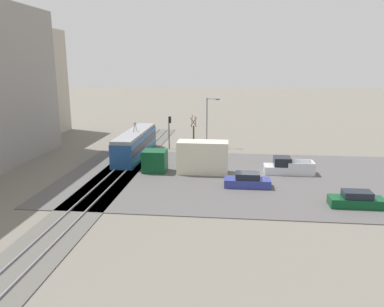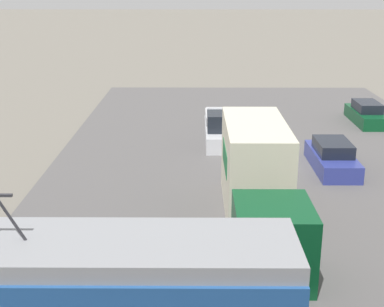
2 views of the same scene
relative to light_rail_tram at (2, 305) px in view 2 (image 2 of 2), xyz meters
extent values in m
plane|color=slate|center=(-8.39, -15.12, -1.71)|extent=(320.00, 320.00, 0.00)
cube|color=#565454|center=(-8.39, -15.12, -1.67)|extent=(22.46, 41.64, 0.08)
cube|color=black|center=(0.00, 0.00, 0.19)|extent=(13.59, 2.72, 0.98)
cylinder|color=#2D2D33|center=(-0.45, 0.00, 2.28)|extent=(0.66, 0.07, 1.15)
cube|color=#0C4723|center=(-7.04, -4.06, -0.39)|extent=(2.41, 2.67, 2.48)
cube|color=beige|center=(-7.04, -9.56, 0.19)|extent=(2.41, 5.67, 3.65)
cube|color=#196B38|center=(-5.82, -9.56, 0.56)|extent=(0.02, 2.84, 0.91)
cube|color=silver|center=(-6.26, -19.26, -1.18)|extent=(2.09, 5.50, 0.91)
cube|color=black|center=(-6.26, -18.49, -0.24)|extent=(1.92, 1.87, 0.98)
cube|color=silver|center=(-5.30, -20.41, -0.46)|extent=(0.13, 2.75, 0.53)
cube|color=silver|center=(-7.22, -20.41, -0.46)|extent=(0.13, 2.75, 0.53)
cube|color=silver|center=(-6.26, -21.89, -0.46)|extent=(1.92, 0.22, 0.53)
cube|color=red|center=(-5.44, -21.98, -0.91)|extent=(0.14, 0.04, 0.18)
cube|color=#0C4723|center=(-15.98, -23.64, -1.22)|extent=(1.70, 4.60, 0.82)
cube|color=black|center=(-15.98, -23.64, -0.51)|extent=(1.46, 2.39, 0.60)
cube|color=navy|center=(-11.47, -14.42, -1.21)|extent=(1.88, 4.62, 0.84)
cube|color=black|center=(-11.47, -14.42, -0.48)|extent=(1.61, 2.40, 0.62)
camera|label=1|loc=(-47.85, -12.65, 10.46)|focal=35.00mm
camera|label=2|loc=(-4.63, 10.99, 7.38)|focal=50.00mm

